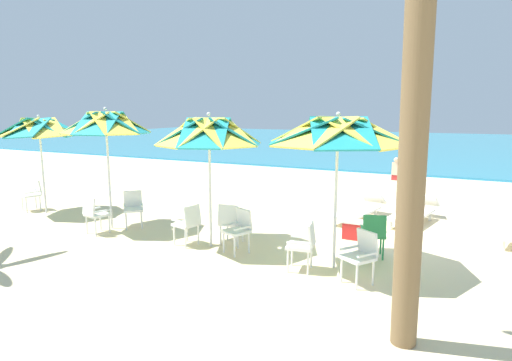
# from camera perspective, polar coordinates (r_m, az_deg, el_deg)

# --- Properties ---
(ground_plane) EXTENTS (80.00, 80.00, 0.00)m
(ground_plane) POSITION_cam_1_polar(r_m,az_deg,el_deg) (10.12, 17.41, -6.87)
(ground_plane) COLOR beige
(sea) EXTENTS (80.00, 36.00, 0.10)m
(sea) POSITION_cam_1_polar(r_m,az_deg,el_deg) (36.91, 24.38, 4.42)
(sea) COLOR teal
(sea) RESTS_ON ground
(surf_foam) EXTENTS (80.00, 0.70, 0.01)m
(surf_foam) POSITION_cam_1_polar(r_m,az_deg,el_deg) (18.74, 21.87, 0.31)
(surf_foam) COLOR white
(surf_foam) RESTS_ON ground
(beach_umbrella_0) EXTENTS (2.49, 2.49, 2.75)m
(beach_umbrella_0) POSITION_cam_1_polar(r_m,az_deg,el_deg) (7.31, 11.03, 6.41)
(beach_umbrella_0) COLOR silver
(beach_umbrella_0) RESTS_ON ground
(plastic_chair_0) EXTENTS (0.61, 0.63, 0.87)m
(plastic_chair_0) POSITION_cam_1_polar(r_m,az_deg,el_deg) (7.08, 14.04, -9.59)
(plastic_chair_0) COLOR white
(plastic_chair_0) RESTS_ON ground
(plastic_chair_1) EXTENTS (0.54, 0.51, 0.87)m
(plastic_chair_1) POSITION_cam_1_polar(r_m,az_deg,el_deg) (7.42, 6.51, -8.46)
(plastic_chair_1) COLOR white
(plastic_chair_1) RESTS_ON ground
(plastic_chair_2) EXTENTS (0.55, 0.57, 0.87)m
(plastic_chair_2) POSITION_cam_1_polar(r_m,az_deg,el_deg) (8.30, 15.63, -6.81)
(plastic_chair_2) COLOR #2D8C4C
(plastic_chair_2) RESTS_ON ground
(beach_umbrella_1) EXTENTS (2.16, 2.16, 2.74)m
(beach_umbrella_1) POSITION_cam_1_polar(r_m,az_deg,el_deg) (8.41, -6.38, 6.42)
(beach_umbrella_1) COLOR silver
(beach_umbrella_1) RESTS_ON ground
(plastic_chair_3) EXTENTS (0.49, 0.51, 0.87)m
(plastic_chair_3) POSITION_cam_1_polar(r_m,az_deg,el_deg) (8.82, -3.51, -5.50)
(plastic_chair_3) COLOR white
(plastic_chair_3) RESTS_ON ground
(plastic_chair_4) EXTENTS (0.58, 0.60, 0.87)m
(plastic_chair_4) POSITION_cam_1_polar(r_m,az_deg,el_deg) (8.31, -2.33, -6.43)
(plastic_chair_4) COLOR white
(plastic_chair_4) RESTS_ON ground
(plastic_chair_5) EXTENTS (0.55, 0.52, 0.87)m
(plastic_chair_5) POSITION_cam_1_polar(r_m,az_deg,el_deg) (8.82, -9.19, -5.61)
(plastic_chair_5) COLOR white
(plastic_chair_5) RESTS_ON ground
(beach_umbrella_2) EXTENTS (2.00, 2.00, 2.85)m
(beach_umbrella_2) POSITION_cam_1_polar(r_m,az_deg,el_deg) (10.30, -19.66, 7.17)
(beach_umbrella_2) COLOR silver
(beach_umbrella_2) RESTS_ON ground
(plastic_chair_6) EXTENTS (0.63, 0.63, 0.87)m
(plastic_chair_6) POSITION_cam_1_polar(r_m,az_deg,el_deg) (10.51, -16.30, -3.42)
(plastic_chair_6) COLOR white
(plastic_chair_6) RESTS_ON ground
(plastic_chair_7) EXTENTS (0.51, 0.54, 0.87)m
(plastic_chair_7) POSITION_cam_1_polar(r_m,az_deg,el_deg) (10.17, -21.03, -4.10)
(plastic_chair_7) COLOR white
(plastic_chair_7) RESTS_ON ground
(beach_umbrella_3) EXTENTS (2.08, 2.08, 2.66)m
(beach_umbrella_3) POSITION_cam_1_polar(r_m,az_deg,el_deg) (12.63, -27.31, 6.29)
(beach_umbrella_3) COLOR silver
(beach_umbrella_3) RESTS_ON ground
(plastic_chair_8) EXTENTS (0.56, 0.58, 0.87)m
(plastic_chair_8) POSITION_cam_1_polar(r_m,az_deg,el_deg) (13.31, -27.98, -1.48)
(plastic_chair_8) COLOR white
(plastic_chair_8) RESTS_ON ground
(sun_lounger_1) EXTENTS (1.07, 2.23, 0.62)m
(sun_lounger_1) POSITION_cam_1_polar(r_m,az_deg,el_deg) (11.23, 20.66, -3.96)
(sun_lounger_1) COLOR white
(sun_lounger_1) RESTS_ON ground
(sun_lounger_2) EXTENTS (1.03, 2.23, 0.62)m
(sun_lounger_2) POSITION_cam_1_polar(r_m,az_deg,el_deg) (11.11, 13.86, -3.77)
(sun_lounger_2) COLOR white
(sun_lounger_2) RESTS_ON ground
(palm_tree_2) EXTENTS (2.99, 3.06, 5.52)m
(palm_tree_2) POSITION_cam_1_polar(r_m,az_deg,el_deg) (4.83, 21.14, 16.38)
(palm_tree_2) COLOR brown
(palm_tree_2) RESTS_ON ground
(cooler_box) EXTENTS (0.50, 0.34, 0.40)m
(cooler_box) POSITION_cam_1_polar(r_m,az_deg,el_deg) (9.49, 13.23, -6.50)
(cooler_box) COLOR red
(cooler_box) RESTS_ON ground
(beachgoer_seated) EXTENTS (0.30, 0.93, 0.92)m
(beachgoer_seated) POSITION_cam_1_polar(r_m,az_deg,el_deg) (17.95, 18.47, 1.05)
(beachgoer_seated) COLOR red
(beachgoer_seated) RESTS_ON ground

